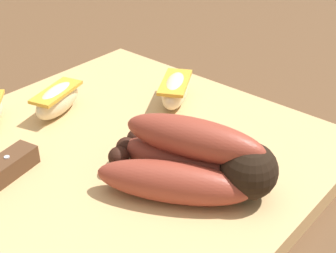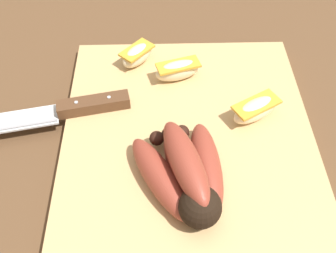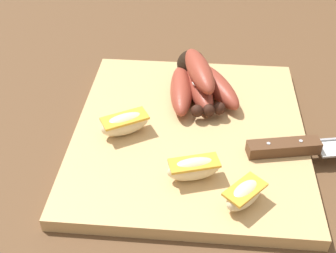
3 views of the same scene
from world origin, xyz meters
name	(u,v)px [view 3 (image 3 of 3)]	position (x,y,z in m)	size (l,w,h in m)	color
ground_plane	(194,139)	(0.00, 0.00, 0.00)	(6.00, 6.00, 0.00)	brown
cutting_board	(188,135)	(0.00, 0.01, 0.01)	(0.37, 0.33, 0.02)	tan
banana_bunch	(197,81)	(0.09, 0.00, 0.04)	(0.15, 0.12, 0.06)	black
chefs_knife	(316,146)	(-0.03, -0.17, 0.03)	(0.08, 0.28, 0.02)	silver
apple_wedge_near	(124,124)	(-0.02, 0.10, 0.04)	(0.06, 0.08, 0.03)	beige
apple_wedge_middle	(243,194)	(-0.14, -0.06, 0.04)	(0.06, 0.06, 0.03)	beige
apple_wedge_far	(191,168)	(-0.10, 0.00, 0.04)	(0.04, 0.07, 0.03)	beige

